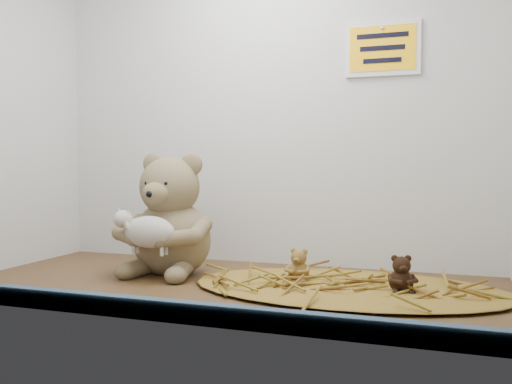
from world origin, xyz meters
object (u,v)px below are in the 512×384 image
(main_teddy, at_px, (171,213))
(mini_teddy_brown, at_px, (401,272))
(toy_lamb, at_px, (149,232))
(mini_teddy_tan, at_px, (299,263))

(main_teddy, bearing_deg, mini_teddy_brown, -4.75)
(main_teddy, bearing_deg, toy_lamb, -88.26)
(mini_teddy_brown, bearing_deg, mini_teddy_tan, 151.75)
(toy_lamb, height_order, mini_teddy_tan, toy_lamb)
(main_teddy, bearing_deg, mini_teddy_tan, -2.61)
(main_teddy, relative_size, toy_lamb, 1.87)
(toy_lamb, bearing_deg, main_teddy, 90.00)
(mini_teddy_tan, distance_m, mini_teddy_brown, 0.23)
(main_teddy, distance_m, mini_teddy_tan, 0.34)
(main_teddy, distance_m, mini_teddy_brown, 0.56)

